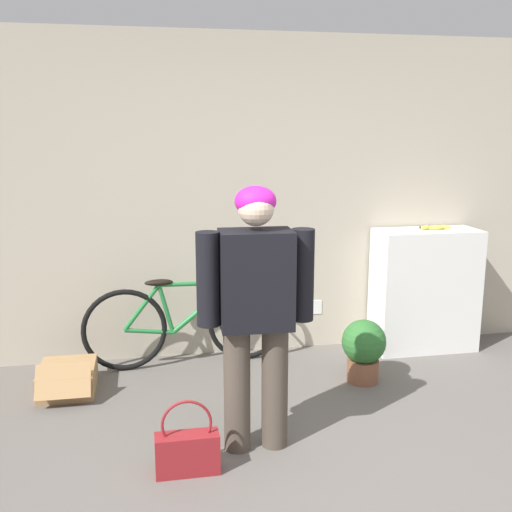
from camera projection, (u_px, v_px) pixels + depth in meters
The scene contains 8 objects.
wall_back at pixel (254, 198), 4.89m from camera, with size 8.00×0.07×2.60m.
side_shelf at pixel (425, 290), 5.08m from camera, with size 0.86×0.39×1.03m.
person at pixel (256, 301), 3.39m from camera, with size 0.67×0.27×1.55m.
bicycle at pixel (187, 322), 4.74m from camera, with size 1.64×0.46×0.73m.
banana at pixel (435, 227), 4.97m from camera, with size 0.28×0.08×0.04m.
handbag at pixel (187, 450), 3.27m from camera, with size 0.35×0.13×0.43m.
cardboard_box at pixel (68, 379), 4.30m from camera, with size 0.39×0.54×0.28m.
potted_plant at pixel (364, 348), 4.44m from camera, with size 0.33×0.33×0.48m.
Camera 1 is at (-0.88, -2.28, 1.85)m, focal length 42.00 mm.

